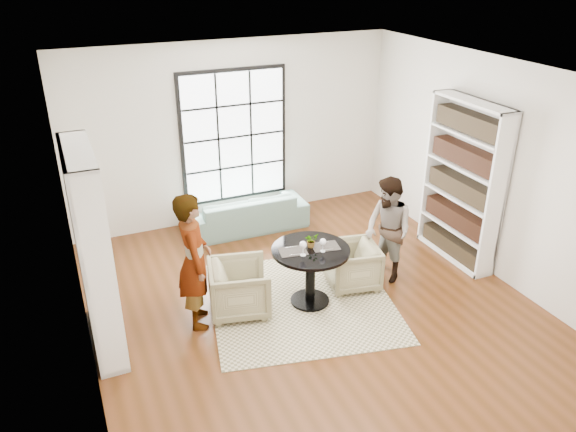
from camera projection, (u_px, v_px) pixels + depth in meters
name	position (u px, v px, depth m)	size (l,w,h in m)	color
ground	(310.00, 304.00, 7.43)	(6.00, 6.00, 0.00)	#5A2E15
room_shell	(294.00, 202.00, 7.33)	(6.00, 6.01, 6.00)	silver
rug	(301.00, 301.00, 7.46)	(2.35, 2.35, 0.01)	beige
pedestal_table	(311.00, 264.00, 7.22)	(1.01, 1.01, 0.80)	black
sofa	(245.00, 212.00, 9.31)	(2.01, 0.79, 0.59)	slate
armchair_left	(239.00, 288.00, 7.14)	(0.73, 0.75, 0.69)	#C3B98B
armchair_right	(352.00, 265.00, 7.71)	(0.67, 0.69, 0.63)	#C1B88A
person_left	(194.00, 261.00, 6.71)	(0.64, 0.42, 1.74)	gray
person_right	(388.00, 230.00, 7.72)	(0.73, 0.57, 1.50)	gray
placemat_left	(293.00, 251.00, 7.06)	(0.34, 0.26, 0.01)	black
placemat_right	(325.00, 246.00, 7.17)	(0.34, 0.26, 0.01)	black
cutlery_left	(293.00, 251.00, 7.06)	(0.14, 0.22, 0.01)	silver
cutlery_right	(325.00, 246.00, 7.17)	(0.14, 0.22, 0.01)	silver
wine_glass_left	(303.00, 245.00, 6.91)	(0.09, 0.09, 0.20)	silver
wine_glass_right	(323.00, 242.00, 7.01)	(0.08, 0.08, 0.18)	silver
flower_centerpiece	(311.00, 240.00, 7.13)	(0.17, 0.14, 0.18)	gray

